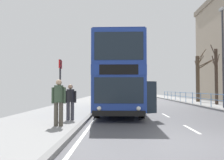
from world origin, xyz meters
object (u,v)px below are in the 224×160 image
at_px(bare_tree_far_02, 198,77).
at_px(street_lamp_far_side, 223,49).
at_px(pedestrian_with_backpack, 59,99).
at_px(bus_stop_sign_near, 60,83).
at_px(double_decker_bus_main, 119,78).
at_px(pedestrian_companion, 70,99).
at_px(bare_tree_far_00, 216,75).

bearing_deg(bare_tree_far_02, street_lamp_far_side, -97.28).
bearing_deg(pedestrian_with_backpack, bus_stop_sign_near, 101.72).
bearing_deg(bus_stop_sign_near, double_decker_bus_main, 66.60).
bearing_deg(double_decker_bus_main, pedestrian_with_backpack, -107.87).
xyz_separation_m(pedestrian_companion, street_lamp_far_side, (10.06, 7.22, 3.45)).
bearing_deg(pedestrian_with_backpack, double_decker_bus_main, 72.13).
bearing_deg(double_decker_bus_main, street_lamp_far_side, 12.09).
distance_m(pedestrian_companion, bare_tree_far_00, 15.79).
height_order(pedestrian_with_backpack, street_lamp_far_side, street_lamp_far_side).
xyz_separation_m(bare_tree_far_00, bare_tree_far_02, (0.08, 5.03, 0.11)).
height_order(bus_stop_sign_near, bare_tree_far_02, bare_tree_far_02).
height_order(pedestrian_with_backpack, bare_tree_far_02, bare_tree_far_02).
bearing_deg(bus_stop_sign_near, street_lamp_far_side, 36.53).
bearing_deg(bare_tree_far_02, pedestrian_with_backpack, -122.29).
bearing_deg(street_lamp_far_side, pedestrian_with_backpack, -138.53).
relative_size(pedestrian_with_backpack, bare_tree_far_00, 0.32).
bearing_deg(pedestrian_with_backpack, bare_tree_far_00, 48.87).
bearing_deg(bare_tree_far_00, street_lamp_far_side, -105.31).
distance_m(double_decker_bus_main, street_lamp_far_side, 8.28).
relative_size(pedestrian_with_backpack, street_lamp_far_side, 0.23).
bearing_deg(pedestrian_companion, pedestrian_with_backpack, -92.87).
xyz_separation_m(double_decker_bus_main, bare_tree_far_02, (8.93, 10.57, 0.61)).
xyz_separation_m(pedestrian_companion, bare_tree_far_00, (11.12, 11.08, 1.72)).
relative_size(double_decker_bus_main, pedestrian_companion, 7.21).
bearing_deg(double_decker_bus_main, bare_tree_far_02, 49.78).
xyz_separation_m(pedestrian_with_backpack, bus_stop_sign_near, (-0.26, 1.26, 0.62)).
bearing_deg(pedestrian_with_backpack, pedestrian_companion, 87.13).
bearing_deg(double_decker_bus_main, bus_stop_sign_near, -113.40).
relative_size(bus_stop_sign_near, bare_tree_far_02, 0.44).
relative_size(bus_stop_sign_near, street_lamp_far_side, 0.35).
bearing_deg(bare_tree_far_02, pedestrian_companion, -124.81).
xyz_separation_m(pedestrian_with_backpack, bare_tree_far_02, (11.29, 17.87, 1.74)).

